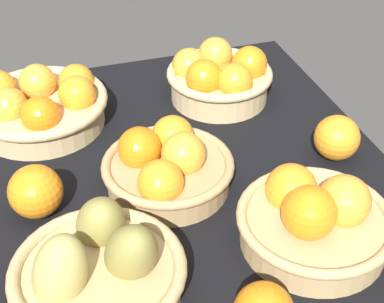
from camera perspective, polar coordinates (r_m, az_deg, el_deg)
market_tray at (r=98.51cm, az=-1.20°, el=-3.12°), size 84.00×72.00×3.00cm
basket_near_right at (r=115.60cm, az=2.65°, el=7.26°), size 20.83×20.83×10.73cm
basket_far_right at (r=111.37cm, az=-14.58°, el=4.47°), size 25.07×25.07×10.58cm
basket_center at (r=93.38cm, az=-2.48°, el=-1.40°), size 21.28×21.28×10.00cm
basket_far_left_pears at (r=77.20cm, az=-9.02°, el=-11.41°), size 23.85×22.73×14.28cm
basket_near_left at (r=85.45cm, az=11.84°, el=-6.41°), size 22.57×22.57×11.45cm
loose_orange_front_gap at (r=102.66cm, az=13.96°, el=1.31°), size 7.87×7.87×7.87cm
loose_orange_back_gap at (r=91.29cm, az=-15.02°, el=-3.79°), size 8.32×8.32×8.32cm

